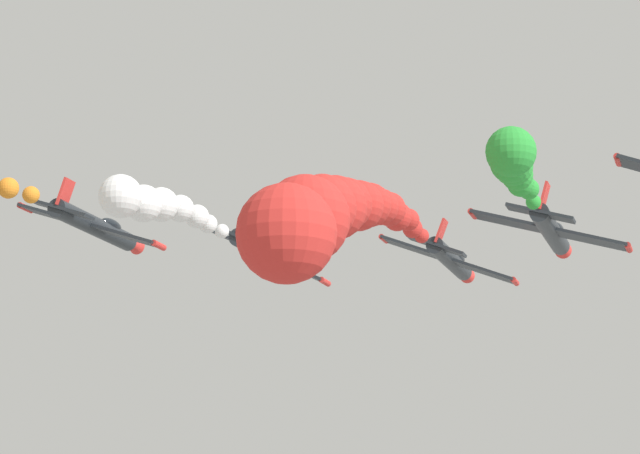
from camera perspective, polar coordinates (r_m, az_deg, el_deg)
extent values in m
cylinder|color=#23282D|center=(84.05, 5.77, -1.44)|extent=(1.43, 9.00, 1.43)
cone|color=red|center=(88.94, 6.47, -2.09)|extent=(1.36, 1.20, 1.36)
cube|color=#23282D|center=(83.65, 5.69, -1.45)|extent=(8.62, 1.90, 3.55)
cylinder|color=red|center=(84.99, 2.85, -0.52)|extent=(0.47, 1.40, 0.47)
cylinder|color=red|center=(82.55, 8.62, -2.40)|extent=(0.47, 1.40, 0.47)
cube|color=#23282D|center=(80.23, 5.18, -0.84)|extent=(3.60, 1.20, 1.56)
cube|color=red|center=(80.26, 5.39, -0.21)|extent=(0.72, 1.10, 1.54)
ellipsoid|color=black|center=(85.83, 6.14, -1.37)|extent=(1.00, 2.20, 0.95)
sphere|color=red|center=(77.01, 4.53, -0.39)|extent=(0.90, 0.90, 0.90)
sphere|color=red|center=(74.72, 4.11, -0.05)|extent=(1.18, 1.18, 1.18)
sphere|color=red|center=(72.36, 3.92, 0.32)|extent=(1.29, 1.29, 1.29)
sphere|color=red|center=(70.02, 3.43, 0.47)|extent=(1.61, 1.61, 1.61)
sphere|color=red|center=(67.69, 3.07, 0.80)|extent=(1.81, 1.81, 1.81)
sphere|color=red|center=(65.28, 2.69, 0.90)|extent=(1.87, 1.87, 1.87)
sphere|color=red|center=(62.90, 2.19, 0.98)|extent=(2.20, 2.20, 2.20)
sphere|color=red|center=(60.48, 1.71, 0.95)|extent=(2.41, 2.41, 2.41)
sphere|color=red|center=(58.10, 1.12, 1.00)|extent=(2.47, 2.47, 2.47)
sphere|color=red|center=(55.62, 0.66, 0.86)|extent=(2.83, 2.83, 2.83)
sphere|color=red|center=(53.19, 0.10, 0.84)|extent=(2.86, 2.86, 2.86)
sphere|color=red|center=(50.69, -0.48, 0.49)|extent=(3.15, 3.15, 3.15)
sphere|color=red|center=(48.11, -0.66, 0.34)|extent=(3.40, 3.40, 3.40)
sphere|color=red|center=(45.63, -1.50, -0.29)|extent=(3.64, 3.64, 3.64)
cylinder|color=#23282D|center=(79.57, -2.50, -1.14)|extent=(1.48, 9.00, 1.48)
cone|color=red|center=(84.26, -1.30, -1.85)|extent=(1.40, 1.20, 1.40)
cube|color=#23282D|center=(79.20, -2.63, -1.15)|extent=(8.31, 1.90, 4.28)
cylinder|color=red|center=(81.15, -5.34, 0.08)|extent=(0.48, 1.40, 0.48)
cylinder|color=red|center=(77.46, 0.21, -2.44)|extent=(0.48, 1.40, 0.48)
cube|color=#23282D|center=(75.92, -3.52, -0.49)|extent=(3.48, 1.20, 1.86)
cube|color=red|center=(75.87, -3.25, 0.15)|extent=(0.84, 1.10, 1.49)
ellipsoid|color=black|center=(81.24, -1.91, -1.09)|extent=(1.03, 2.20, 0.98)
sphere|color=white|center=(73.43, -4.36, -0.18)|extent=(0.82, 0.82, 0.82)
sphere|color=white|center=(71.93, -4.98, 0.14)|extent=(1.06, 1.06, 1.06)
sphere|color=white|center=(70.34, -5.46, 0.47)|extent=(1.31, 1.31, 1.31)
sphere|color=white|center=(68.90, -6.21, 0.82)|extent=(1.47, 1.47, 1.47)
sphere|color=white|center=(67.45, -7.05, 0.99)|extent=(1.82, 1.82, 1.82)
sphere|color=white|center=(65.91, -7.82, 1.04)|extent=(1.93, 1.93, 1.93)
sphere|color=white|center=(64.58, -8.83, 1.36)|extent=(2.20, 2.20, 2.20)
cylinder|color=#23282D|center=(75.60, 10.17, -0.14)|extent=(1.37, 9.00, 1.37)
cone|color=red|center=(80.54, 10.67, -0.94)|extent=(1.30, 1.20, 1.30)
cube|color=#23282D|center=(75.20, 10.11, -0.15)|extent=(8.87, 1.90, 2.81)
cylinder|color=red|center=(76.19, 6.79, 0.58)|extent=(0.45, 1.40, 0.45)
cylinder|color=red|center=(74.48, 13.51, -0.89)|extent=(0.45, 1.40, 0.45)
cube|color=#23282D|center=(71.76, 9.74, 0.60)|extent=(3.69, 1.20, 1.26)
cube|color=red|center=(71.85, 9.91, 1.31)|extent=(0.59, 1.10, 1.57)
ellipsoid|color=black|center=(77.43, 10.44, -0.08)|extent=(0.97, 2.20, 0.90)
sphere|color=green|center=(68.52, 9.43, 1.10)|extent=(0.81, 0.81, 0.81)
sphere|color=green|center=(66.32, 9.23, 1.67)|extent=(1.09, 1.09, 1.09)
sphere|color=green|center=(64.05, 8.87, 1.92)|extent=(1.33, 1.33, 1.33)
sphere|color=green|center=(61.76, 8.73, 2.29)|extent=(1.52, 1.52, 1.52)
sphere|color=green|center=(59.48, 8.56, 2.68)|extent=(1.82, 1.82, 1.82)
sphere|color=green|center=(57.12, 8.44, 2.86)|extent=(1.84, 1.84, 1.84)
sphere|color=green|center=(54.81, 8.46, 3.32)|extent=(2.16, 2.16, 2.16)
cylinder|color=#23282D|center=(76.19, -9.96, 0.04)|extent=(1.39, 9.00, 1.39)
cone|color=red|center=(80.61, -8.29, -0.77)|extent=(1.32, 1.20, 1.32)
cube|color=#23282D|center=(75.84, -10.12, 0.04)|extent=(8.79, 1.90, 3.06)
cylinder|color=red|center=(78.28, -12.91, 0.84)|extent=(0.45, 1.40, 0.45)
cylinder|color=red|center=(73.60, -7.16, -0.81)|extent=(0.45, 1.40, 0.45)
cube|color=#23282D|center=(72.79, -11.40, 0.78)|extent=(3.66, 1.20, 1.36)
cube|color=red|center=(72.78, -11.21, 1.48)|extent=(0.63, 1.10, 1.56)
ellipsoid|color=black|center=(77.78, -9.23, 0.09)|extent=(0.98, 2.20, 0.92)
sphere|color=orange|center=(70.32, -12.68, 1.40)|extent=(0.93, 0.93, 0.93)
sphere|color=orange|center=(68.68, -13.64, 1.69)|extent=(1.11, 1.11, 1.11)
cylinder|color=red|center=(68.21, 13.06, 2.91)|extent=(0.47, 1.40, 0.47)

